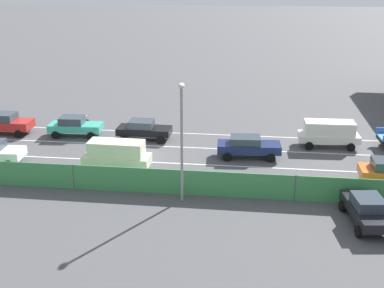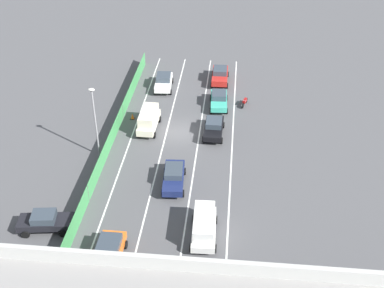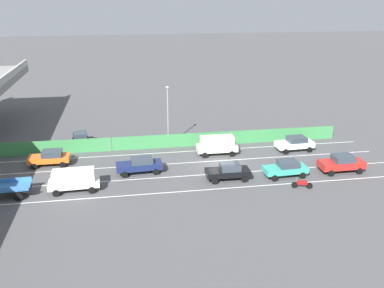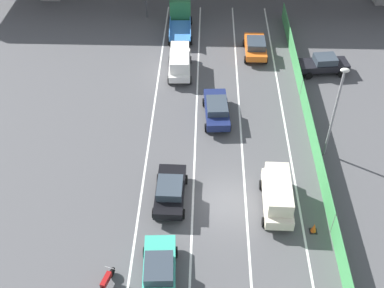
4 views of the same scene
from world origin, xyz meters
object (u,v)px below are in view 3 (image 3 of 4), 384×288
at_px(parked_sedan_dark, 81,139).
at_px(traffic_cone, 229,145).
at_px(street_lamp, 168,110).
at_px(car_taxi_orange, 50,157).
at_px(car_hatchback_white, 295,143).
at_px(car_sedan_red, 342,163).
at_px(motorcycle, 302,184).
at_px(car_van_cream, 217,144).
at_px(car_sedan_navy, 140,165).
at_px(car_sedan_black, 228,171).
at_px(car_van_white, 74,179).
at_px(car_taxi_teal, 286,168).

distance_m(parked_sedan_dark, traffic_cone, 17.69).
bearing_deg(parked_sedan_dark, street_lamp, -98.77).
distance_m(car_taxi_orange, car_hatchback_white, 27.35).
bearing_deg(car_sedan_red, motorcycle, 118.81).
bearing_deg(car_van_cream, car_sedan_navy, 112.83).
height_order(car_sedan_red, traffic_cone, car_sedan_red).
relative_size(car_van_cream, motorcycle, 2.42).
height_order(car_hatchback_white, parked_sedan_dark, car_hatchback_white).
distance_m(car_sedan_black, motorcycle, 7.08).
bearing_deg(car_sedan_navy, traffic_cone, -61.49).
bearing_deg(car_taxi_orange, car_van_white, -155.08).
height_order(car_taxi_orange, car_taxi_teal, car_taxi_teal).
relative_size(car_hatchback_white, parked_sedan_dark, 1.00).
bearing_deg(car_sedan_navy, motorcycle, -112.40).
relative_size(car_van_white, parked_sedan_dark, 1.05).
bearing_deg(street_lamp, car_sedan_red, -122.91).
bearing_deg(car_hatchback_white, car_van_cream, 88.59).
bearing_deg(car_sedan_black, motorcycle, -115.98).
height_order(car_taxi_teal, car_hatchback_white, car_hatchback_white).
distance_m(car_sedan_navy, parked_sedan_dark, 11.39).
bearing_deg(motorcycle, street_lamp, 38.71).
relative_size(car_hatchback_white, car_sedan_red, 0.97).
xyz_separation_m(motorcycle, traffic_cone, (11.94, 4.09, -0.13)).
bearing_deg(car_hatchback_white, car_sedan_black, 124.24).
height_order(car_sedan_navy, motorcycle, car_sedan_navy).
relative_size(car_sedan_navy, car_hatchback_white, 1.06).
height_order(car_van_white, traffic_cone, car_van_white).
bearing_deg(car_van_cream, car_taxi_orange, 90.42).
relative_size(car_taxi_teal, car_sedan_red, 0.96).
height_order(car_van_white, car_hatchback_white, car_van_white).
xyz_separation_m(car_sedan_black, motorcycle, (-3.10, -6.35, -0.42)).
relative_size(car_van_white, traffic_cone, 6.72).
xyz_separation_m(car_sedan_black, car_van_white, (-0.11, 14.65, 0.29)).
bearing_deg(car_van_white, street_lamp, -42.64).
distance_m(car_taxi_orange, car_taxi_teal, 24.59).
bearing_deg(car_van_white, traffic_cone, -62.09).
height_order(car_sedan_red, parked_sedan_dark, car_sedan_red).
bearing_deg(motorcycle, parked_sedan_dark, 54.31).
xyz_separation_m(car_sedan_black, car_sedan_red, (-0.05, -11.90, 0.08)).
bearing_deg(traffic_cone, car_van_cream, 138.10).
distance_m(car_van_cream, street_lamp, 7.16).
bearing_deg(parked_sedan_dark, car_sedan_navy, -144.58).
height_order(car_sedan_navy, street_lamp, street_lamp).
distance_m(car_sedan_black, car_taxi_teal, 5.86).
xyz_separation_m(car_van_cream, parked_sedan_dark, (5.56, 15.45, -0.34)).
distance_m(car_van_white, car_van_cream, 16.52).
height_order(car_taxi_teal, car_sedan_red, car_sedan_red).
bearing_deg(car_van_cream, motorcycle, -148.71).
relative_size(car_sedan_navy, car_sedan_red, 1.03).
distance_m(car_sedan_navy, car_van_cream, 9.61).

